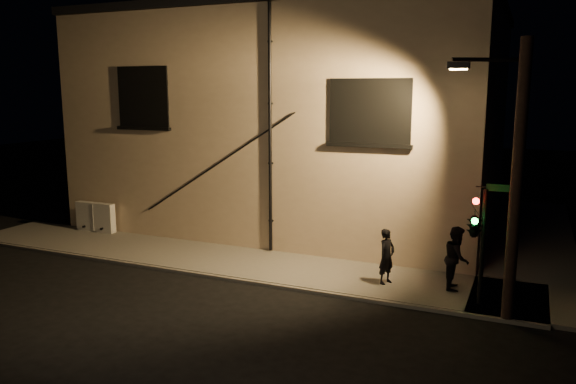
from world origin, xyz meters
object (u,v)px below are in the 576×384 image
at_px(pedestrian_a, 387,256).
at_px(streetlamp_pole, 512,175).
at_px(traffic_signal, 475,224).
at_px(utility_cabinet, 96,217).
at_px(pedestrian_b, 457,258).

distance_m(pedestrian_a, streetlamp_pole, 4.39).
relative_size(traffic_signal, streetlamp_pole, 0.47).
relative_size(utility_cabinet, traffic_signal, 0.55).
distance_m(utility_cabinet, streetlamp_pole, 15.77).
height_order(utility_cabinet, streetlamp_pole, streetlamp_pole).
bearing_deg(traffic_signal, utility_cabinet, 171.62).
height_order(utility_cabinet, traffic_signal, traffic_signal).
bearing_deg(pedestrian_a, traffic_signal, -82.02).
xyz_separation_m(pedestrian_b, streetlamp_pole, (1.33, -1.51, 2.64)).
height_order(pedestrian_b, streetlamp_pole, streetlamp_pole).
relative_size(pedestrian_a, traffic_signal, 0.50).
distance_m(utility_cabinet, traffic_signal, 14.71).
height_order(pedestrian_a, streetlamp_pole, streetlamp_pole).
height_order(pedestrian_a, traffic_signal, traffic_signal).
bearing_deg(pedestrian_b, pedestrian_a, 95.24).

